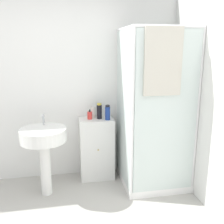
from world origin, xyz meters
name	(u,v)px	position (x,y,z in m)	size (l,w,h in m)	color
wall_back	(53,87)	(0.00, 1.70, 1.25)	(6.40, 0.06, 2.50)	white
shower_enclosure	(151,141)	(1.20, 1.18, 0.60)	(0.81, 0.84, 2.00)	white
vanity_cabinet	(97,148)	(0.55, 1.51, 0.42)	(0.46, 0.33, 0.84)	silver
sink	(44,142)	(-0.12, 1.19, 0.68)	(0.54, 0.54, 0.97)	white
soap_dispenser	(90,115)	(0.46, 1.50, 0.90)	(0.06, 0.06, 0.13)	red
shampoo_bottle_tall_black	(99,111)	(0.59, 1.51, 0.95)	(0.07, 0.07, 0.21)	black
shampoo_bottle_blue	(108,113)	(0.69, 1.43, 0.94)	(0.07, 0.07, 0.20)	navy
lotion_bottle_white	(93,112)	(0.52, 1.58, 0.92)	(0.06, 0.06, 0.18)	white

